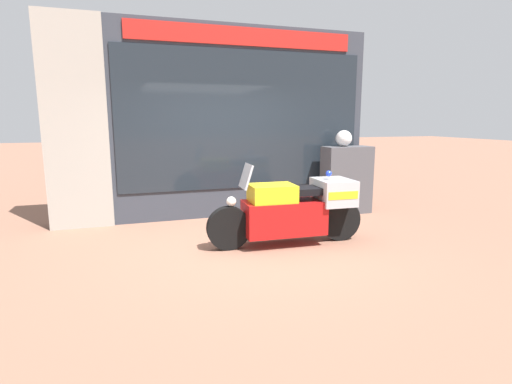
# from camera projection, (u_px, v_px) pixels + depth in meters

# --- Properties ---
(ground_plane) EXTENTS (60.00, 60.00, 0.00)m
(ground_plane) POSITION_uv_depth(u_px,v_px,m) (250.00, 244.00, 5.96)
(ground_plane) COLOR #8E604C
(shop_building) EXTENTS (5.92, 0.55, 3.54)m
(shop_building) POSITION_uv_depth(u_px,v_px,m) (194.00, 123.00, 7.36)
(shop_building) COLOR #333842
(shop_building) RESTS_ON ground
(window_display) EXTENTS (4.44, 0.30, 2.10)m
(window_display) POSITION_uv_depth(u_px,v_px,m) (240.00, 188.00, 7.90)
(window_display) COLOR slate
(window_display) RESTS_ON ground
(paramedic_motorcycle) EXTENTS (2.38, 0.68, 1.23)m
(paramedic_motorcycle) POSITION_uv_depth(u_px,v_px,m) (295.00, 208.00, 5.91)
(paramedic_motorcycle) COLOR black
(paramedic_motorcycle) RESTS_ON ground
(utility_cabinet) EXTENTS (0.95, 0.44, 1.32)m
(utility_cabinet) POSITION_uv_depth(u_px,v_px,m) (346.00, 180.00, 7.88)
(utility_cabinet) COLOR #4C4C51
(utility_cabinet) RESTS_ON ground
(white_helmet) EXTENTS (0.31, 0.31, 0.31)m
(white_helmet) POSITION_uv_depth(u_px,v_px,m) (344.00, 138.00, 7.76)
(white_helmet) COLOR white
(white_helmet) RESTS_ON utility_cabinet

